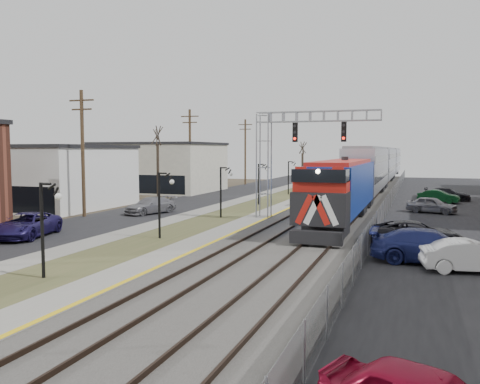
% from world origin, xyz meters
% --- Properties ---
extents(street_west, '(7.00, 120.00, 0.04)m').
position_xyz_m(street_west, '(-11.50, 35.00, 0.02)').
color(street_west, black).
rests_on(street_west, ground).
extents(sidewalk, '(2.00, 120.00, 0.08)m').
position_xyz_m(sidewalk, '(-7.00, 35.00, 0.04)').
color(sidewalk, gray).
rests_on(sidewalk, ground).
extents(grass_median, '(4.00, 120.00, 0.06)m').
position_xyz_m(grass_median, '(-4.00, 35.00, 0.03)').
color(grass_median, '#434B28').
rests_on(grass_median, ground).
extents(platform, '(2.00, 120.00, 0.24)m').
position_xyz_m(platform, '(-1.00, 35.00, 0.12)').
color(platform, gray).
rests_on(platform, ground).
extents(ballast_bed, '(8.00, 120.00, 0.20)m').
position_xyz_m(ballast_bed, '(4.00, 35.00, 0.10)').
color(ballast_bed, '#595651').
rests_on(ballast_bed, ground).
extents(platform_edge, '(0.24, 120.00, 0.01)m').
position_xyz_m(platform_edge, '(-0.12, 35.00, 0.24)').
color(platform_edge, gold).
rests_on(platform_edge, platform).
extents(track_near, '(1.58, 120.00, 0.15)m').
position_xyz_m(track_near, '(2.00, 35.00, 0.28)').
color(track_near, '#2D2119').
rests_on(track_near, ballast_bed).
extents(track_far, '(1.58, 120.00, 0.15)m').
position_xyz_m(track_far, '(5.50, 35.00, 0.28)').
color(track_far, '#2D2119').
rests_on(track_far, ballast_bed).
extents(train, '(3.00, 85.85, 5.33)m').
position_xyz_m(train, '(5.50, 62.02, 2.92)').
color(train, '#13329E').
rests_on(train, ground).
extents(signal_gantry, '(9.00, 1.07, 8.15)m').
position_xyz_m(signal_gantry, '(1.22, 27.99, 5.59)').
color(signal_gantry, gray).
rests_on(signal_gantry, ground).
extents(lampposts, '(0.14, 62.14, 4.00)m').
position_xyz_m(lampposts, '(-4.00, 18.29, 2.00)').
color(lampposts, black).
rests_on(lampposts, ground).
extents(utility_poles, '(0.28, 80.28, 10.00)m').
position_xyz_m(utility_poles, '(-14.50, 25.00, 5.00)').
color(utility_poles, '#4C3823').
rests_on(utility_poles, ground).
extents(fence, '(0.04, 120.00, 1.60)m').
position_xyz_m(fence, '(8.20, 35.00, 0.80)').
color(fence, gray).
rests_on(fence, ground).
extents(buildings_west, '(14.00, 67.00, 7.00)m').
position_xyz_m(buildings_west, '(-21.00, 24.21, 3.01)').
color(buildings_west, beige).
rests_on(buildings_west, ground).
extents(bare_trees, '(12.30, 42.30, 5.95)m').
position_xyz_m(bare_trees, '(-12.66, 38.91, 2.70)').
color(bare_trees, '#382D23').
rests_on(bare_trees, ground).
extents(car_lot_b, '(4.44, 2.20, 1.40)m').
position_xyz_m(car_lot_b, '(12.79, 14.95, 0.70)').
color(car_lot_b, silver).
rests_on(car_lot_b, ground).
extents(car_lot_c, '(5.34, 2.90, 1.42)m').
position_xyz_m(car_lot_c, '(10.47, 20.27, 0.71)').
color(car_lot_c, black).
rests_on(car_lot_c, ground).
extents(car_lot_d, '(5.49, 2.31, 1.58)m').
position_xyz_m(car_lot_d, '(11.12, 16.26, 0.79)').
color(car_lot_d, navy).
rests_on(car_lot_d, ground).
extents(car_lot_e, '(4.35, 2.74, 1.38)m').
position_xyz_m(car_lot_e, '(11.69, 36.57, 0.69)').
color(car_lot_e, slate).
rests_on(car_lot_e, ground).
extents(car_lot_f, '(4.15, 2.20, 1.30)m').
position_xyz_m(car_lot_f, '(12.53, 45.50, 0.65)').
color(car_lot_f, '#0C3F1B').
rests_on(car_lot_f, ground).
extents(car_street_a, '(3.66, 5.76, 1.48)m').
position_xyz_m(car_street_a, '(-11.87, 15.74, 0.74)').
color(car_street_a, '#1D154C').
rests_on(car_street_a, ground).
extents(car_street_b, '(3.47, 5.09, 1.37)m').
position_xyz_m(car_street_b, '(-10.47, 28.43, 0.68)').
color(car_street_b, slate).
rests_on(car_street_b, ground).
extents(car_lot_g, '(4.71, 2.22, 1.33)m').
position_xyz_m(car_lot_g, '(13.50, 48.43, 0.66)').
color(car_lot_g, black).
rests_on(car_lot_g, ground).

